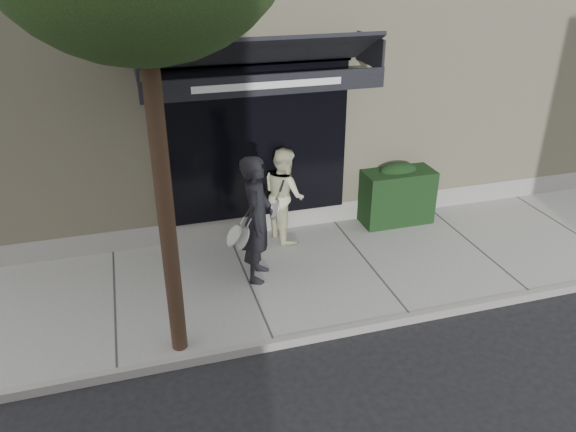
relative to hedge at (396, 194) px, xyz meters
name	(u,v)px	position (x,y,z in m)	size (l,w,h in m)	color
ground	(366,267)	(-1.10, -1.25, -0.66)	(80.00, 80.00, 0.00)	black
sidewalk	(366,264)	(-1.10, -1.25, -0.60)	(20.00, 3.00, 0.12)	gray
curb	(411,318)	(-1.10, -2.80, -0.59)	(20.00, 0.10, 0.14)	gray
building_facade	(283,47)	(-1.11, 3.71, 2.08)	(14.30, 8.04, 5.64)	#C3BA95
hedge	(396,194)	(0.00, 0.00, 0.00)	(1.30, 0.70, 1.14)	black
pedestrian_front	(257,219)	(-2.92, -1.19, 0.46)	(0.90, 0.93, 2.00)	black
pedestrian_back	(284,194)	(-2.17, -0.06, 0.29)	(0.77, 0.91, 1.66)	beige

